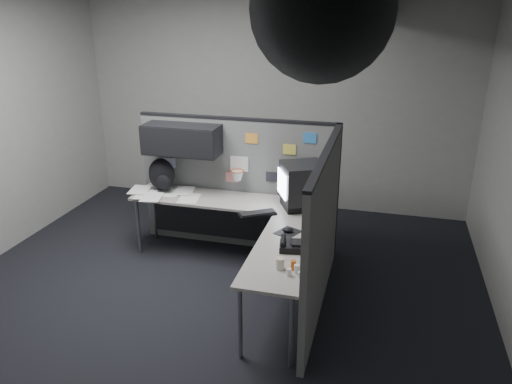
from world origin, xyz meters
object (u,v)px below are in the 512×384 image
(desk, at_px, (242,220))
(backpack, at_px, (162,175))
(monitor, at_px, (302,185))
(keyboard, at_px, (257,214))
(phone, at_px, (290,245))

(desk, xyz_separation_m, backpack, (-1.11, 0.36, 0.31))
(monitor, relative_size, keyboard, 1.41)
(desk, bearing_deg, phone, -48.32)
(desk, distance_m, backpack, 1.21)
(desk, height_order, phone, phone)
(backpack, bearing_deg, monitor, -17.82)
(keyboard, height_order, phone, phone)
(monitor, bearing_deg, keyboard, -121.73)
(monitor, height_order, phone, monitor)
(keyboard, bearing_deg, phone, -42.59)
(keyboard, xyz_separation_m, phone, (0.49, -0.69, 0.02))
(monitor, xyz_separation_m, keyboard, (-0.42, -0.34, -0.24))
(monitor, bearing_deg, phone, -66.99)
(desk, relative_size, backpack, 5.79)
(monitor, distance_m, keyboard, 0.60)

